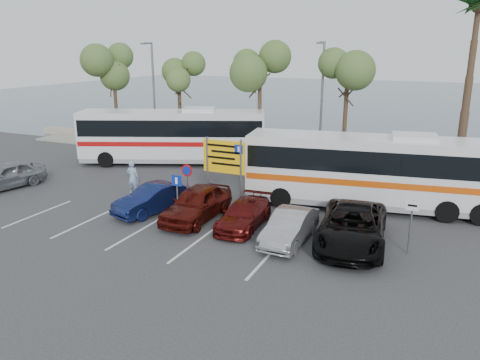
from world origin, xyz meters
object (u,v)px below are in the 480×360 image
at_px(direction_sign, 224,162).
at_px(car_silver_a, 5,176).
at_px(car_red, 197,203).
at_px(pedestrian_near, 133,177).
at_px(pedestrian_far, 374,190).
at_px(coach_bus_right, 372,174).
at_px(car_silver_b, 290,227).
at_px(coach_bus_left, 173,138).
at_px(street_lamp_right, 321,99).
at_px(car_blue, 154,199).
at_px(suv_black, 352,227).
at_px(car_maroon, 244,215).
at_px(street_lamp_left, 153,91).

bearing_deg(direction_sign, car_silver_a, -172.08).
bearing_deg(car_red, pedestrian_near, 158.30).
bearing_deg(direction_sign, pedestrian_far, 26.30).
relative_size(car_red, pedestrian_near, 2.47).
xyz_separation_m(coach_bus_right, car_silver_b, (-2.30, -5.75, -1.12)).
distance_m(coach_bus_left, pedestrian_near, 7.25).
xyz_separation_m(direction_sign, pedestrian_near, (-5.74, 0.33, -1.49)).
xyz_separation_m(street_lamp_right, coach_bus_left, (-9.50, -3.02, -2.80)).
relative_size(car_blue, car_silver_b, 1.05).
xyz_separation_m(car_red, suv_black, (7.20, -0.00, -0.00)).
bearing_deg(car_silver_a, car_maroon, 11.89).
height_order(car_silver_a, car_red, car_red).
height_order(suv_black, pedestrian_near, pedestrian_near).
bearing_deg(direction_sign, car_silver_b, -30.23).
bearing_deg(car_silver_a, car_blue, 12.10).
height_order(coach_bus_right, pedestrian_near, coach_bus_right).
relative_size(car_silver_a, pedestrian_far, 2.39).
xyz_separation_m(car_silver_b, pedestrian_far, (2.49, 5.75, 0.28)).
relative_size(car_maroon, car_red, 0.87).
bearing_deg(coach_bus_right, car_silver_a, -165.31).
relative_size(street_lamp_right, car_maroon, 1.99).
relative_size(street_lamp_left, pedestrian_near, 4.28).
height_order(car_silver_a, suv_black, suv_black).
bearing_deg(street_lamp_left, car_silver_a, -99.36).
bearing_deg(suv_black, car_blue, 173.41).
height_order(street_lamp_right, suv_black, street_lamp_right).
distance_m(street_lamp_left, coach_bus_right, 19.07).
bearing_deg(pedestrian_far, car_blue, 109.17).
bearing_deg(car_silver_b, pedestrian_near, 165.33).
xyz_separation_m(coach_bus_right, suv_black, (0.10, -5.00, -0.99)).
height_order(direction_sign, suv_black, direction_sign).
height_order(street_lamp_left, street_lamp_right, same).
distance_m(direction_sign, coach_bus_left, 10.49).
bearing_deg(suv_black, street_lamp_right, 104.35).
height_order(street_lamp_left, car_red, street_lamp_left).
bearing_deg(car_maroon, coach_bus_right, 43.84).
relative_size(direction_sign, coach_bus_right, 0.29).
xyz_separation_m(street_lamp_left, street_lamp_right, (13.00, 0.00, 0.00)).
bearing_deg(car_maroon, pedestrian_far, 42.72).
xyz_separation_m(car_blue, car_maroon, (4.80, 0.00, -0.10)).
distance_m(coach_bus_right, pedestrian_far, 0.86).
xyz_separation_m(car_red, pedestrian_near, (-5.14, 2.03, 0.15)).
distance_m(street_lamp_right, coach_bus_right, 8.80).
bearing_deg(suv_black, pedestrian_far, 82.41).
bearing_deg(suv_black, car_maroon, 173.41).
height_order(coach_bus_right, pedestrian_far, coach_bus_right).
bearing_deg(car_blue, car_silver_a, -161.71).
bearing_deg(direction_sign, pedestrian_near, 176.71).
distance_m(coach_bus_right, car_blue, 10.79).
height_order(car_blue, car_silver_b, car_blue).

